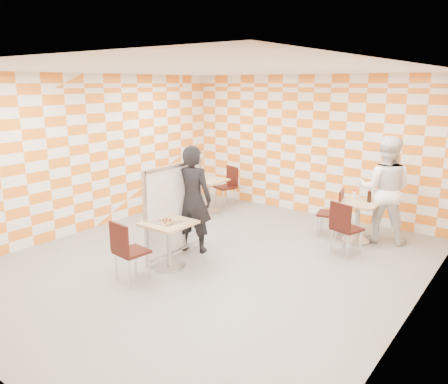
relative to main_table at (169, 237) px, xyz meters
name	(u,v)px	position (x,y,z in m)	size (l,w,h in m)	color
room_shell	(232,166)	(0.41, 1.09, 0.99)	(7.00, 7.00, 7.00)	gray
main_table	(169,237)	(0.00, 0.00, 0.00)	(0.70, 0.70, 0.75)	tan
second_table	(358,215)	(1.93, 2.89, 0.00)	(0.70, 0.70, 0.75)	tan
empty_table	(208,190)	(-1.40, 2.74, 0.00)	(0.70, 0.70, 0.75)	tan
chair_main_front	(126,247)	(-0.11, -0.75, 0.04)	(0.47, 0.47, 0.92)	black
chair_second_front	(344,224)	(1.98, 2.09, 0.04)	(0.53, 0.53, 0.92)	black
chair_second_side	(335,210)	(1.51, 2.84, 0.04)	(0.52, 0.51, 0.92)	black
chair_empty_near	(184,195)	(-1.44, 1.97, 0.04)	(0.56, 0.56, 0.92)	black
chair_empty_far	(229,183)	(-1.38, 3.47, 0.04)	(0.53, 0.54, 0.92)	black
partition	(175,210)	(-0.27, 0.44, 0.28)	(0.08, 1.38, 1.55)	white
man_dark	(192,199)	(-0.16, 0.76, 0.41)	(0.67, 0.44, 1.84)	black
man_white	(384,190)	(2.27, 3.20, 0.45)	(0.94, 0.73, 1.93)	white
pizza_on_foil	(168,221)	(0.00, -0.02, 0.26)	(0.40, 0.40, 0.04)	silver
sport_bottle	(354,195)	(1.81, 2.96, 0.33)	(0.06, 0.06, 0.20)	white
soda_bottle	(369,197)	(2.08, 2.98, 0.34)	(0.07, 0.07, 0.23)	black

